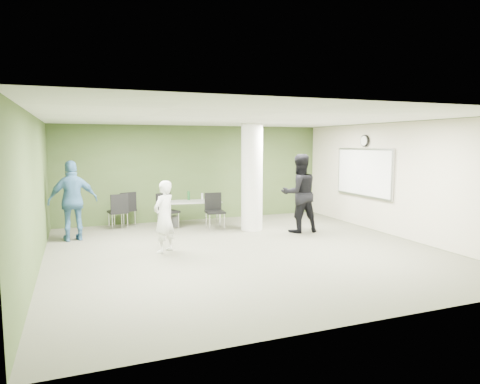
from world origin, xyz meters
name	(u,v)px	position (x,y,z in m)	size (l,w,h in m)	color
floor	(245,250)	(0.00, 0.00, 0.00)	(8.00, 8.00, 0.00)	#5B5948
ceiling	(245,118)	(0.00, 0.00, 2.80)	(8.00, 8.00, 0.00)	white
wall_back	(195,173)	(0.00, 4.00, 1.40)	(8.00, 0.02, 2.80)	#3D5025
wall_left	(35,194)	(-4.00, 0.00, 1.40)	(0.02, 8.00, 2.80)	#3D5025
wall_right_cream	(397,180)	(4.00, 0.00, 1.40)	(0.02, 8.00, 2.80)	beige
column	(252,177)	(1.00, 2.00, 1.40)	(0.56, 0.56, 2.80)	silver
whiteboard	(363,173)	(3.92, 1.20, 1.50)	(0.05, 2.30, 1.30)	silver
wall_clock	(365,141)	(3.92, 1.20, 2.35)	(0.06, 0.32, 0.32)	black
folding_table	(194,203)	(-0.29, 3.05, 0.65)	(1.56, 0.88, 0.95)	gray
wastebasket	(174,221)	(-0.85, 3.14, 0.15)	(0.26, 0.26, 0.30)	#4C4C4C
chair_back_left	(126,207)	(-2.08, 3.46, 0.57)	(0.64, 0.64, 0.98)	black
chair_back_right	(119,209)	(-2.30, 3.24, 0.56)	(0.54, 0.54, 0.96)	black
chair_table_left	(166,208)	(-1.08, 2.97, 0.56)	(0.62, 0.62, 0.95)	black
chair_table_right	(214,208)	(0.10, 2.46, 0.56)	(0.51, 0.51, 0.96)	black
woman_white	(164,217)	(-1.62, 0.48, 0.76)	(0.55, 0.36, 1.51)	silver
man_black	(299,193)	(2.02, 1.29, 1.01)	(0.98, 0.76, 2.01)	black
man_blue	(73,201)	(-3.40, 2.34, 0.94)	(1.11, 0.46, 1.89)	#38648B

